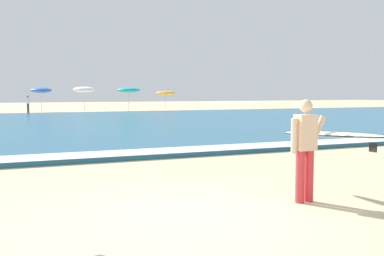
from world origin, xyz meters
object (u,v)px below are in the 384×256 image
beach_umbrella_2 (41,90)px  beachgoer_near_row_left (28,104)px  beach_umbrella_4 (129,90)px  surfer_with_board (316,141)px  beach_umbrella_5 (166,93)px  beach_umbrella_3 (84,90)px

beach_umbrella_2 → beachgoer_near_row_left: size_ratio=1.48×
beach_umbrella_4 → beachgoer_near_row_left: 9.41m
beach_umbrella_2 → beach_umbrella_4: 8.25m
surfer_with_board → beach_umbrella_2: beach_umbrella_2 is taller
beachgoer_near_row_left → beach_umbrella_5: bearing=9.2°
beach_umbrella_4 → beachgoer_near_row_left: bearing=-174.6°
beach_umbrella_3 → beach_umbrella_4: 4.32m
beach_umbrella_3 → beach_umbrella_5: 8.33m
beach_umbrella_2 → beach_umbrella_4: bearing=-15.6°
beach_umbrella_2 → beach_umbrella_5: (12.24, -0.90, -0.25)m
beach_umbrella_3 → beach_umbrella_5: beach_umbrella_3 is taller
beach_umbrella_5 → beach_umbrella_4: bearing=-163.0°
beach_umbrella_2 → beach_umbrella_5: beach_umbrella_2 is taller
beach_umbrella_2 → surfer_with_board: bearing=-87.5°
beach_umbrella_5 → beachgoer_near_row_left: size_ratio=1.32×
beach_umbrella_5 → beachgoer_near_row_left: beach_umbrella_5 is taller
beach_umbrella_4 → beach_umbrella_3: bearing=158.6°
beach_umbrella_3 → beach_umbrella_2: bearing=170.8°
surfer_with_board → beach_umbrella_5: size_ratio=1.22×
surfer_with_board → beach_umbrella_3: size_ratio=1.05×
beach_umbrella_3 → beach_umbrella_5: bearing=-1.8°
beach_umbrella_5 → beachgoer_near_row_left: 13.80m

